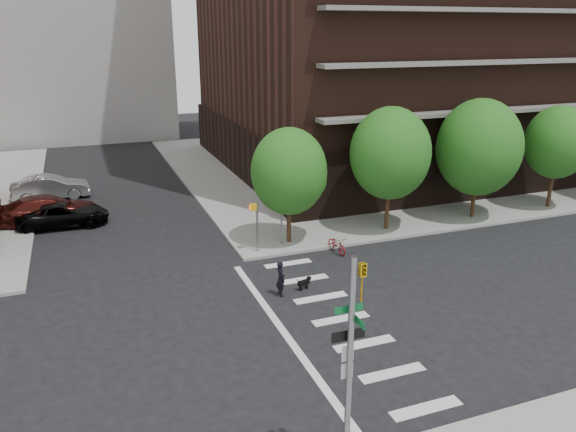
% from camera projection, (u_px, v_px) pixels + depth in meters
% --- Properties ---
extents(ground, '(120.00, 120.00, 0.00)m').
position_uv_depth(ground, '(270.00, 333.00, 21.55)').
color(ground, black).
rests_on(ground, ground).
extents(sidewalk_ne, '(39.00, 33.00, 0.15)m').
position_uv_depth(sidewalk_ne, '(404.00, 161.00, 49.26)').
color(sidewalk_ne, gray).
rests_on(sidewalk_ne, ground).
extents(crosswalk, '(3.85, 13.00, 0.01)m').
position_uv_depth(crosswalk, '(323.00, 322.00, 22.29)').
color(crosswalk, silver).
rests_on(crosswalk, ground).
extents(tree_a, '(4.00, 4.00, 5.90)m').
position_uv_depth(tree_a, '(289.00, 171.00, 29.15)').
color(tree_a, '#301E11').
rests_on(tree_a, sidewalk_ne).
extents(tree_b, '(4.50, 4.50, 6.65)m').
position_uv_depth(tree_b, '(390.00, 153.00, 31.01)').
color(tree_b, '#301E11').
rests_on(tree_b, sidewalk_ne).
extents(tree_c, '(5.00, 5.00, 6.80)m').
position_uv_depth(tree_c, '(479.00, 147.00, 33.05)').
color(tree_c, '#301E11').
rests_on(tree_c, sidewalk_ne).
extents(tree_d, '(4.00, 4.00, 6.20)m').
position_uv_depth(tree_d, '(557.00, 142.00, 35.10)').
color(tree_d, '#301E11').
rests_on(tree_d, sidewalk_ne).
extents(traffic_signal, '(0.90, 0.75, 6.00)m').
position_uv_depth(traffic_signal, '(350.00, 385.00, 13.89)').
color(traffic_signal, slate).
rests_on(traffic_signal, sidewalk_s).
extents(pedestrian_signal, '(2.18, 0.67, 2.60)m').
position_uv_depth(pedestrian_signal, '(262.00, 218.00, 28.77)').
color(pedestrian_signal, slate).
rests_on(pedestrian_signal, sidewalk_ne).
extents(parked_car_black, '(2.50, 5.18, 1.42)m').
position_uv_depth(parked_car_black, '(63.00, 215.00, 32.97)').
color(parked_car_black, black).
rests_on(parked_car_black, ground).
extents(parked_car_maroon, '(2.86, 5.93, 1.67)m').
position_uv_depth(parked_car_maroon, '(49.00, 209.00, 33.58)').
color(parked_car_maroon, '#45140F').
rests_on(parked_car_maroon, ground).
extents(parked_car_silver, '(1.84, 5.04, 1.65)m').
position_uv_depth(parked_car_silver, '(51.00, 187.00, 38.25)').
color(parked_car_silver, '#9EA1A5').
rests_on(parked_car_silver, ground).
extents(scooter, '(0.73, 1.72, 0.88)m').
position_uv_depth(scooter, '(337.00, 244.00, 29.16)').
color(scooter, '#A00F16').
rests_on(scooter, ground).
extents(dog_walker, '(0.60, 0.41, 1.59)m').
position_uv_depth(dog_walker, '(281.00, 279.00, 24.32)').
color(dog_walker, black).
rests_on(dog_walker, ground).
extents(dog, '(0.66, 0.30, 0.55)m').
position_uv_depth(dog, '(304.00, 282.00, 25.01)').
color(dog, black).
rests_on(dog, ground).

